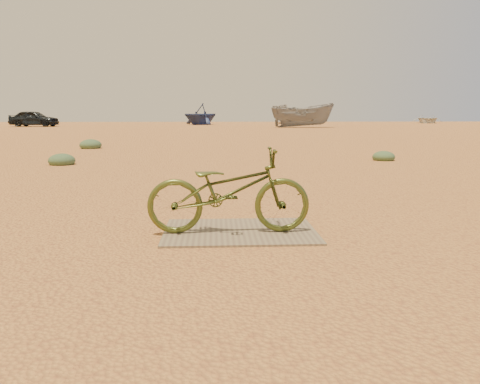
{
  "coord_description": "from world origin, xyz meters",
  "views": [
    {
      "loc": [
        -0.7,
        -4.4,
        1.28
      ],
      "look_at": [
        -0.45,
        0.5,
        0.44
      ],
      "focal_mm": 35.0,
      "sensor_mm": 36.0,
      "label": 1
    }
  ],
  "objects_px": {
    "bicycle": "(229,191)",
    "boat_far_right": "(427,119)",
    "plywood_board": "(240,231)",
    "boat_far_left": "(201,114)",
    "boat_mid_right": "(302,115)",
    "car": "(34,118)"
  },
  "relations": [
    {
      "from": "plywood_board",
      "to": "boat_mid_right",
      "type": "height_order",
      "value": "boat_mid_right"
    },
    {
      "from": "bicycle",
      "to": "boat_far_right",
      "type": "xyz_separation_m",
      "value": [
        25.25,
        50.46,
        0.01
      ]
    },
    {
      "from": "bicycle",
      "to": "boat_far_right",
      "type": "bearing_deg",
      "value": -27.17
    },
    {
      "from": "bicycle",
      "to": "boat_mid_right",
      "type": "relative_size",
      "value": 0.32
    },
    {
      "from": "boat_mid_right",
      "to": "boat_far_right",
      "type": "bearing_deg",
      "value": -43.3
    },
    {
      "from": "boat_far_left",
      "to": "boat_far_right",
      "type": "xyz_separation_m",
      "value": [
        26.88,
        6.25,
        -0.62
      ]
    },
    {
      "from": "bicycle",
      "to": "boat_mid_right",
      "type": "distance_m",
      "value": 35.8
    },
    {
      "from": "bicycle",
      "to": "boat_far_right",
      "type": "distance_m",
      "value": 56.42
    },
    {
      "from": "boat_far_left",
      "to": "bicycle",
      "type": "bearing_deg",
      "value": -40.78
    },
    {
      "from": "bicycle",
      "to": "boat_far_right",
      "type": "height_order",
      "value": "boat_far_right"
    },
    {
      "from": "boat_mid_right",
      "to": "boat_far_right",
      "type": "xyz_separation_m",
      "value": [
        17.97,
        15.41,
        -0.54
      ]
    },
    {
      "from": "bicycle",
      "to": "boat_far_left",
      "type": "relative_size",
      "value": 0.41
    },
    {
      "from": "car",
      "to": "plywood_board",
      "type": "bearing_deg",
      "value": -151.09
    },
    {
      "from": "plywood_board",
      "to": "boat_far_left",
      "type": "height_order",
      "value": "boat_far_left"
    },
    {
      "from": "car",
      "to": "boat_mid_right",
      "type": "height_order",
      "value": "boat_mid_right"
    },
    {
      "from": "plywood_board",
      "to": "car",
      "type": "xyz_separation_m",
      "value": [
        -16.65,
        38.84,
        0.71
      ]
    },
    {
      "from": "bicycle",
      "to": "boat_far_right",
      "type": "relative_size",
      "value": 0.37
    },
    {
      "from": "boat_mid_right",
      "to": "plywood_board",
      "type": "bearing_deg",
      "value": 174.53
    },
    {
      "from": "car",
      "to": "boat_far_right",
      "type": "distance_m",
      "value": 43.34
    },
    {
      "from": "plywood_board",
      "to": "boat_far_left",
      "type": "distance_m",
      "value": 44.19
    },
    {
      "from": "plywood_board",
      "to": "bicycle",
      "type": "height_order",
      "value": "bicycle"
    },
    {
      "from": "car",
      "to": "boat_far_left",
      "type": "relative_size",
      "value": 1.01
    }
  ]
}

